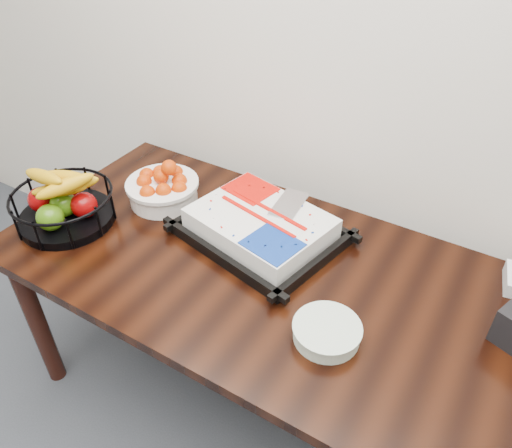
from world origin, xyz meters
The scene contains 5 objects.
table centered at (0.00, 2.00, 0.66)m, with size 1.80×0.90×0.75m.
cake_tray centered at (-0.08, 2.13, 0.80)m, with size 0.59×0.50×0.11m.
tangerine_bowl centered at (-0.52, 2.13, 0.83)m, with size 0.28×0.28×0.18m.
fruit_basket centered at (-0.74, 1.84, 0.83)m, with size 0.36×0.36×0.19m.
plate_stack centered at (0.31, 1.84, 0.77)m, with size 0.20×0.20×0.05m.
Camera 1 is at (0.62, 0.95, 1.88)m, focal length 35.00 mm.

